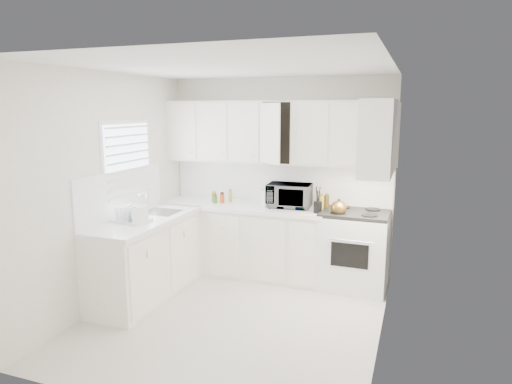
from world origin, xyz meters
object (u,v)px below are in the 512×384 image
at_px(stove, 354,239).
at_px(dish_rack, 131,213).
at_px(microwave, 289,193).
at_px(utensil_crock, 318,199).
at_px(rice_cooker, 271,197).
at_px(tea_kettle, 339,207).

relative_size(stove, dish_rack, 3.24).
height_order(microwave, utensil_crock, microwave).
distance_m(rice_cooker, utensil_crock, 0.68).
relative_size(tea_kettle, microwave, 0.43).
bearing_deg(utensil_crock, microwave, 154.56).
bearing_deg(stove, tea_kettle, -137.26).
xyz_separation_m(tea_kettle, dish_rack, (-2.13, -1.12, 0.01)).
bearing_deg(stove, microwave, 177.08).
bearing_deg(utensil_crock, stove, 17.56).
height_order(rice_cooker, utensil_crock, utensil_crock).
relative_size(stove, microwave, 2.27).
relative_size(rice_cooker, utensil_crock, 0.76).
height_order(tea_kettle, dish_rack, dish_rack).
distance_m(stove, tea_kettle, 0.49).
bearing_deg(utensil_crock, tea_kettle, -4.80).
height_order(utensil_crock, dish_rack, utensil_crock).
height_order(microwave, rice_cooker, microwave).
xyz_separation_m(tea_kettle, rice_cooker, (-0.91, 0.19, 0.03)).
distance_m(stove, microwave, 1.00).
xyz_separation_m(microwave, utensil_crock, (0.42, -0.20, -0.02)).
relative_size(stove, rice_cooker, 4.85).
bearing_deg(rice_cooker, stove, 8.73).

